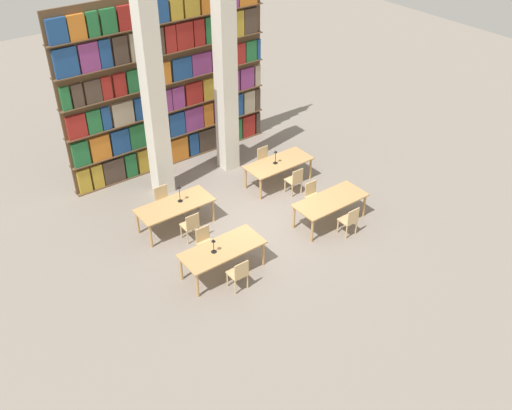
% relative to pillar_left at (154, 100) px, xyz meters
% --- Properties ---
extents(ground_plane, '(40.00, 40.00, 0.00)m').
position_rel_pillar_left_xyz_m(ground_plane, '(1.21, -3.03, -3.00)').
color(ground_plane, gray).
extents(bookshelf_bank, '(6.94, 0.35, 5.50)m').
position_rel_pillar_left_xyz_m(bookshelf_bank, '(1.21, 1.31, -0.36)').
color(bookshelf_bank, brown).
rests_on(bookshelf_bank, ground_plane).
extents(pillar_left, '(0.53, 0.53, 6.00)m').
position_rel_pillar_left_xyz_m(pillar_left, '(0.00, 0.00, 0.00)').
color(pillar_left, silver).
rests_on(pillar_left, ground_plane).
extents(pillar_center, '(0.53, 0.53, 6.00)m').
position_rel_pillar_left_xyz_m(pillar_center, '(2.41, 0.00, 0.00)').
color(pillar_center, silver).
rests_on(pillar_center, ground_plane).
extents(reading_table_0, '(2.12, 0.92, 0.76)m').
position_rel_pillar_left_xyz_m(reading_table_0, '(-0.64, -4.24, -2.32)').
color(reading_table_0, tan).
rests_on(reading_table_0, ground_plane).
extents(chair_0, '(0.42, 0.40, 0.89)m').
position_rel_pillar_left_xyz_m(chair_0, '(-0.67, -4.98, -2.51)').
color(chair_0, tan).
rests_on(chair_0, ground_plane).
extents(chair_1, '(0.42, 0.40, 0.89)m').
position_rel_pillar_left_xyz_m(chair_1, '(-0.67, -3.49, -2.51)').
color(chair_1, tan).
rests_on(chair_1, ground_plane).
extents(desk_lamp_0, '(0.14, 0.14, 0.39)m').
position_rel_pillar_left_xyz_m(desk_lamp_0, '(-0.88, -4.24, -1.98)').
color(desk_lamp_0, black).
rests_on(desk_lamp_0, reading_table_0).
extents(reading_table_1, '(2.12, 0.92, 0.76)m').
position_rel_pillar_left_xyz_m(reading_table_1, '(2.96, -4.25, -2.32)').
color(reading_table_1, tan).
rests_on(reading_table_1, ground_plane).
extents(chair_2, '(0.42, 0.40, 0.89)m').
position_rel_pillar_left_xyz_m(chair_2, '(2.99, -5.00, -2.51)').
color(chair_2, tan).
rests_on(chair_2, ground_plane).
extents(chair_3, '(0.42, 0.40, 0.89)m').
position_rel_pillar_left_xyz_m(chair_3, '(2.99, -3.51, -2.51)').
color(chair_3, tan).
rests_on(chair_3, ground_plane).
extents(reading_table_2, '(2.12, 0.92, 0.76)m').
position_rel_pillar_left_xyz_m(reading_table_2, '(-0.63, -1.89, -2.32)').
color(reading_table_2, tan).
rests_on(reading_table_2, ground_plane).
extents(chair_4, '(0.42, 0.40, 0.89)m').
position_rel_pillar_left_xyz_m(chair_4, '(-0.59, -2.64, -2.51)').
color(chair_4, tan).
rests_on(chair_4, ground_plane).
extents(chair_5, '(0.42, 0.40, 0.89)m').
position_rel_pillar_left_xyz_m(chair_5, '(-0.59, -1.15, -2.51)').
color(chair_5, tan).
rests_on(chair_5, ground_plane).
extents(desk_lamp_1, '(0.14, 0.14, 0.50)m').
position_rel_pillar_left_xyz_m(desk_lamp_1, '(-0.43, -1.84, -1.90)').
color(desk_lamp_1, black).
rests_on(desk_lamp_1, reading_table_2).
extents(reading_table_3, '(2.12, 0.92, 0.76)m').
position_rel_pillar_left_xyz_m(reading_table_3, '(3.07, -1.80, -2.32)').
color(reading_table_3, tan).
rests_on(reading_table_3, ground_plane).
extents(chair_6, '(0.42, 0.40, 0.89)m').
position_rel_pillar_left_xyz_m(chair_6, '(3.10, -2.55, -2.51)').
color(chair_6, tan).
rests_on(chair_6, ground_plane).
extents(chair_7, '(0.42, 0.40, 0.89)m').
position_rel_pillar_left_xyz_m(chair_7, '(3.10, -1.06, -2.51)').
color(chair_7, tan).
rests_on(chair_7, ground_plane).
extents(desk_lamp_2, '(0.14, 0.14, 0.45)m').
position_rel_pillar_left_xyz_m(desk_lamp_2, '(2.94, -1.79, -1.94)').
color(desk_lamp_2, black).
rests_on(desk_lamp_2, reading_table_3).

